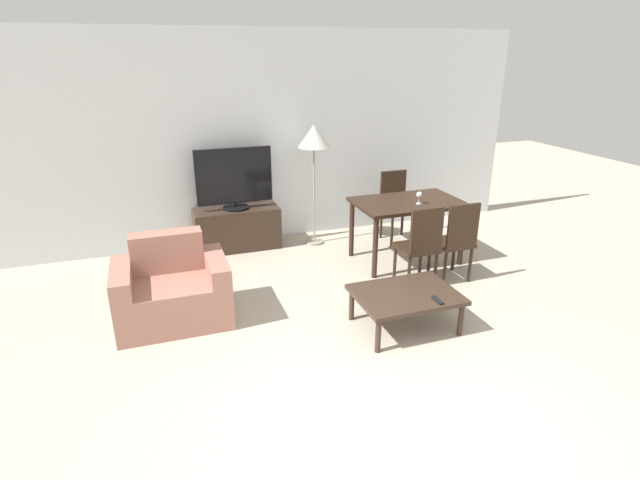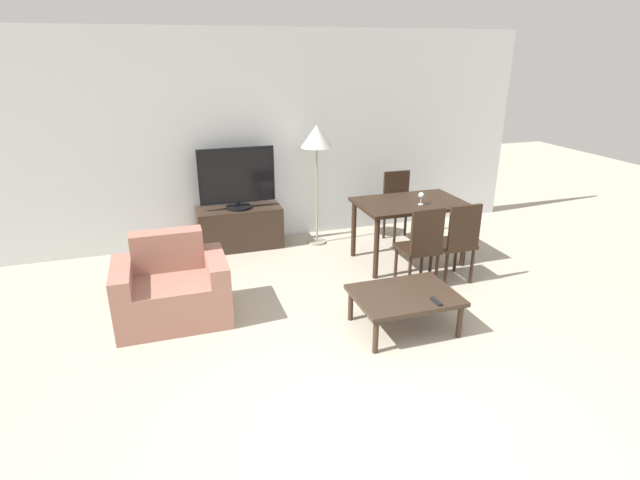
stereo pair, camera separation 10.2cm
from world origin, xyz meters
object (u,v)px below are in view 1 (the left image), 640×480
object	(u,v)px
tv_stand	(237,229)
dining_chair_near_right	(456,238)
floor_lamp	(314,140)
remote_primary	(438,300)
armchair	(172,292)
wine_glass_left	(419,195)
coffee_table	(406,296)
dining_chair_near	(421,243)
dining_table	(407,209)
dining_chair_far	(396,203)
tv	(234,179)

from	to	relation	value
tv_stand	dining_chair_near_right	xyz separation A→B (m)	(2.09, -1.78, 0.24)
floor_lamp	remote_primary	xyz separation A→B (m)	(0.28, -2.58, -1.00)
armchair	wine_glass_left	world-z (taller)	wine_glass_left
coffee_table	wine_glass_left	world-z (taller)	wine_glass_left
armchair	coffee_table	world-z (taller)	armchair
dining_chair_near_right	floor_lamp	xyz separation A→B (m)	(-1.09, 1.63, 0.86)
dining_chair_near	wine_glass_left	xyz separation A→B (m)	(0.28, 0.57, 0.35)
dining_table	dining_chair_far	xyz separation A→B (m)	(0.22, 0.71, -0.15)
coffee_table	dining_chair_near	world-z (taller)	dining_chair_near
dining_table	remote_primary	xyz separation A→B (m)	(-0.59, -1.67, -0.29)
tv	coffee_table	distance (m)	2.79
dining_table	wine_glass_left	size ratio (longest dim) A/B	8.64
armchair	wine_glass_left	size ratio (longest dim) A/B	7.08
dining_table	dining_chair_near_right	size ratio (longest dim) A/B	1.36
remote_primary	tv	bearing A→B (deg)	115.20
coffee_table	dining_chair_far	size ratio (longest dim) A/B	1.01
armchair	dining_chair_near_right	bearing A→B (deg)	-2.77
tv_stand	dining_chair_near	world-z (taller)	dining_chair_near
tv	dining_table	world-z (taller)	tv
dining_chair_far	wine_glass_left	size ratio (longest dim) A/B	6.35
tv_stand	coffee_table	xyz separation A→B (m)	(1.10, -2.49, 0.05)
dining_chair_far	floor_lamp	world-z (taller)	floor_lamp
tv	remote_primary	world-z (taller)	tv
dining_chair_near_right	wine_glass_left	world-z (taller)	dining_chair_near_right
tv	remote_primary	distance (m)	3.07
dining_chair_near	dining_chair_far	world-z (taller)	same
dining_chair_near_right	floor_lamp	size ratio (longest dim) A/B	0.59
tv_stand	dining_chair_far	distance (m)	2.13
dining_chair_near_right	remote_primary	distance (m)	1.26
wine_glass_left	floor_lamp	bearing A→B (deg)	131.08
tv	wine_glass_left	size ratio (longest dim) A/B	6.52
wine_glass_left	dining_table	bearing A→B (deg)	111.92
wine_glass_left	armchair	bearing A→B (deg)	-171.59
tv_stand	wine_glass_left	size ratio (longest dim) A/B	7.38
dining_chair_near	floor_lamp	world-z (taller)	floor_lamp
tv_stand	remote_primary	size ratio (longest dim) A/B	7.18
tv_stand	tv	distance (m)	0.66
armchair	dining_chair_near_right	distance (m)	3.02
tv_stand	dining_chair_near_right	bearing A→B (deg)	-40.39
dining_chair_far	dining_chair_near_right	world-z (taller)	same
floor_lamp	wine_glass_left	distance (m)	1.50
remote_primary	coffee_table	bearing A→B (deg)	127.24
dining_chair_near	dining_chair_near_right	world-z (taller)	same
tv_stand	armchair	bearing A→B (deg)	-119.38
coffee_table	dining_chair_near_right	world-z (taller)	dining_chair_near_right
tv	floor_lamp	distance (m)	1.11
floor_lamp	wine_glass_left	world-z (taller)	floor_lamp
armchair	coffee_table	distance (m)	2.20
wine_glass_left	dining_chair_near_right	bearing A→B (deg)	-74.08
floor_lamp	tv_stand	bearing A→B (deg)	171.56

